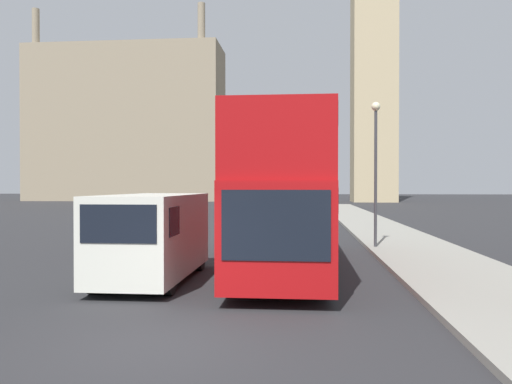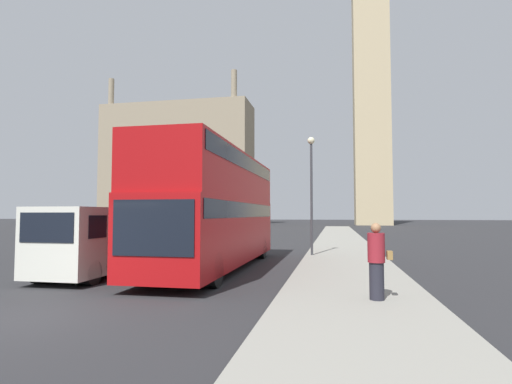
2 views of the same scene
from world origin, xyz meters
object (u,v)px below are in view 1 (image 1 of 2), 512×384
object	(u,v)px
street_lamp	(376,152)
parked_sedan	(238,207)
white_van	(152,235)
red_double_decker_bus	(285,189)

from	to	relation	value
street_lamp	parked_sedan	world-z (taller)	street_lamp
white_van	street_lamp	bearing A→B (deg)	45.69
street_lamp	parked_sedan	xyz separation A→B (m)	(-8.70, 24.09, -3.30)
street_lamp	white_van	bearing A→B (deg)	-134.31
white_van	parked_sedan	world-z (taller)	white_van
red_double_decker_bus	street_lamp	distance (m)	6.01
parked_sedan	red_double_decker_bus	bearing A→B (deg)	-79.78
red_double_decker_bus	street_lamp	world-z (taller)	street_lamp
parked_sedan	street_lamp	bearing A→B (deg)	-70.15
red_double_decker_bus	parked_sedan	bearing A→B (deg)	100.22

